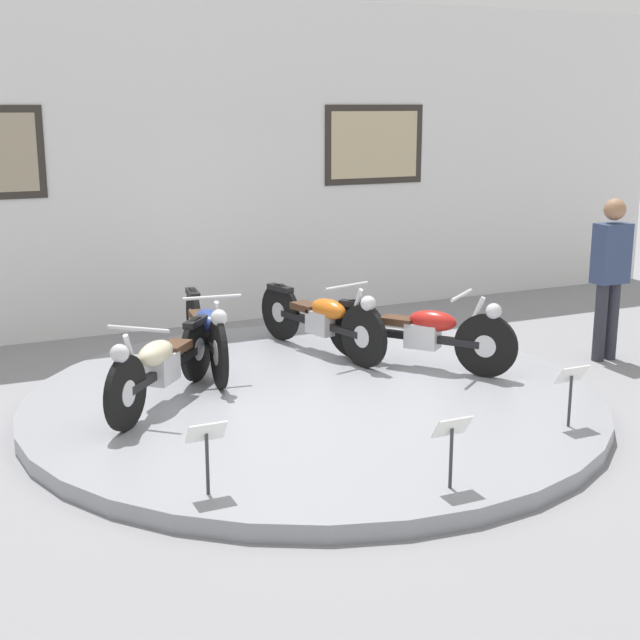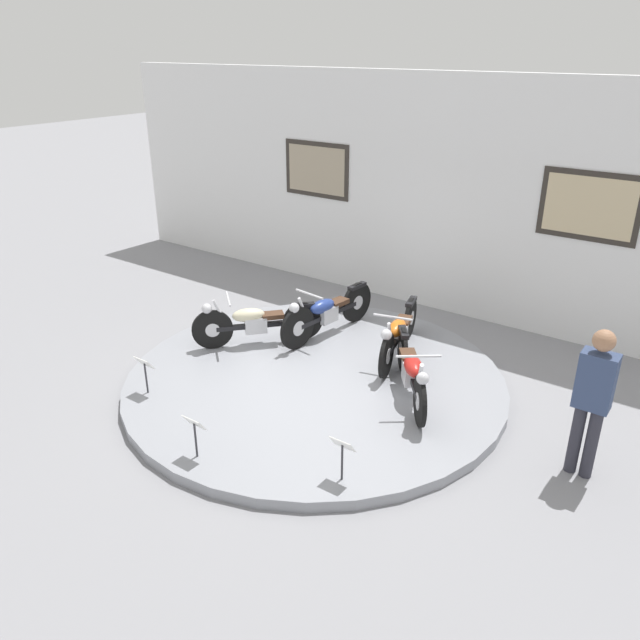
# 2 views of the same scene
# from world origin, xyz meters

# --- Properties ---
(ground_plane) EXTENTS (60.00, 60.00, 0.00)m
(ground_plane) POSITION_xyz_m (0.00, 0.00, 0.00)
(ground_plane) COLOR gray
(display_platform) EXTENTS (5.12, 5.12, 0.13)m
(display_platform) POSITION_xyz_m (0.00, 0.00, 0.07)
(display_platform) COLOR gray
(display_platform) RESTS_ON ground_plane
(back_wall) EXTENTS (14.00, 0.22, 3.88)m
(back_wall) POSITION_xyz_m (0.00, 3.48, 1.94)
(back_wall) COLOR white
(back_wall) RESTS_ON ground_plane
(motorcycle_cream) EXTENTS (1.34, 1.50, 0.78)m
(motorcycle_cream) POSITION_xyz_m (-1.30, 0.28, 0.51)
(motorcycle_cream) COLOR black
(motorcycle_cream) RESTS_ON display_platform
(motorcycle_blue) EXTENTS (0.54, 1.99, 0.80)m
(motorcycle_blue) POSITION_xyz_m (-0.62, 1.16, 0.53)
(motorcycle_blue) COLOR black
(motorcycle_blue) RESTS_ON display_platform
(motorcycle_orange) EXTENTS (0.64, 1.92, 0.79)m
(motorcycle_orange) POSITION_xyz_m (0.63, 1.16, 0.51)
(motorcycle_orange) COLOR black
(motorcycle_orange) RESTS_ON display_platform
(motorcycle_red) EXTENTS (1.23, 1.59, 0.78)m
(motorcycle_red) POSITION_xyz_m (1.30, 0.28, 0.51)
(motorcycle_red) COLOR black
(motorcycle_red) RESTS_ON display_platform
(info_placard_front_left) EXTENTS (0.26, 0.11, 0.51)m
(info_placard_front_left) POSITION_xyz_m (-1.51, -1.61, 0.50)
(info_placard_front_left) COLOR #333338
(info_placard_front_left) RESTS_ON display_platform
(info_placard_front_centre) EXTENTS (0.26, 0.11, 0.51)m
(info_placard_front_centre) POSITION_xyz_m (0.00, -2.21, 0.50)
(info_placard_front_centre) COLOR #333338
(info_placard_front_centre) RESTS_ON display_platform
(info_placard_front_right) EXTENTS (0.26, 0.11, 0.51)m
(info_placard_front_right) POSITION_xyz_m (1.51, -1.61, 0.50)
(info_placard_front_right) COLOR #333338
(info_placard_front_right) RESTS_ON display_platform
(visitor_standing) EXTENTS (0.36, 0.23, 1.71)m
(visitor_standing) POSITION_xyz_m (3.44, 0.11, 0.97)
(visitor_standing) COLOR #2D2D38
(visitor_standing) RESTS_ON ground_plane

